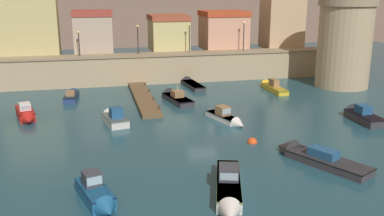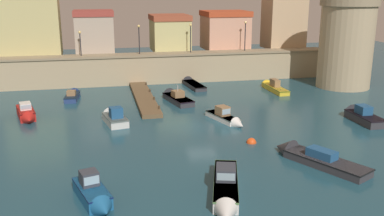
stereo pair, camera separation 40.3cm
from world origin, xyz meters
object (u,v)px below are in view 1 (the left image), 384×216
Objects in this scene: moored_boat_0 at (227,118)px; moored_boat_10 at (190,83)px; quay_lamp_3 at (244,31)px; moored_boat_3 at (72,95)px; moored_boat_4 at (26,114)px; moored_boat_5 at (312,156)px; moored_boat_6 at (359,114)px; moored_boat_8 at (229,189)px; quay_lamp_1 at (138,35)px; moored_boat_1 at (114,117)px; mooring_buoy_0 at (252,143)px; moored_boat_11 at (174,97)px; fortress_tower at (345,43)px; moored_boat_2 at (271,86)px; quay_lamp_2 at (189,34)px; moored_boat_9 at (97,195)px; quay_lamp_0 at (79,39)px.

moored_boat_0 reaches higher than moored_boat_10.
quay_lamp_3 is 0.79× the size of moored_boat_3.
moored_boat_4 is 0.77× the size of moored_boat_10.
moored_boat_3 is at bearing -164.08° from quay_lamp_3.
moored_boat_5 is (-4.89, -28.48, -5.85)m from quay_lamp_3.
moored_boat_8 is at bearing 126.84° from moored_boat_6.
quay_lamp_1 is 0.49× the size of moored_boat_5.
moored_boat_1 is 6.10× the size of mooring_buoy_0.
quay_lamp_3 is 15.74m from moored_boat_11.
fortress_tower is 24.86m from mooring_buoy_0.
moored_boat_10 is at bearing -171.91° from moored_boat_8.
quay_lamp_1 is at bearing 63.84° from moored_boat_2.
quay_lamp_2 is 0.54× the size of moored_boat_2.
fortress_tower is 36.46m from moored_boat_4.
moored_boat_4 is at bearing -177.70° from moored_boat_9.
moored_boat_9 reaches higher than moored_boat_4.
moored_boat_6 is (29.67, -6.78, -0.04)m from moored_boat_4.
moored_boat_9 is at bearing -79.98° from moored_boat_8.
fortress_tower is 33.78m from moored_boat_8.
moored_boat_5 reaches higher than moored_boat_3.
moored_boat_0 is at bearing -114.11° from moored_boat_1.
moored_boat_10 is 8.54× the size of mooring_buoy_0.
quay_lamp_0 is at bearing 72.08° from moored_boat_10.
quay_lamp_0 is at bearing 51.23° from moored_boat_6.
moored_boat_3 is 11.13m from moored_boat_11.
moored_boat_10 is at bearing 141.56° from moored_boat_9.
quay_lamp_2 is at bearing 89.13° from mooring_buoy_0.
quay_lamp_0 is at bearing 166.60° from fortress_tower.
moored_boat_8 reaches higher than moored_boat_2.
fortress_tower is 38.48m from moored_boat_9.
moored_boat_6 is at bearing -39.14° from quay_lamp_0.
moored_boat_2 is at bearing 89.94° from moored_boat_4.
quay_lamp_3 reaches higher than mooring_buoy_0.
quay_lamp_2 is at bearing 157.00° from fortress_tower.
moored_boat_0 is 18.43m from moored_boat_3.
moored_boat_9 is at bearing 151.70° from moored_boat_10.
quay_lamp_2 is 0.74× the size of moored_boat_3.
moored_boat_8 is (-4.92, -32.32, -5.59)m from quay_lamp_2.
moored_boat_4 is at bearing 149.63° from mooring_buoy_0.
quay_lamp_0 is 0.59× the size of moored_boat_4.
quay_lamp_1 is 0.68× the size of moored_boat_0.
moored_boat_8 is (9.55, -26.12, 0.13)m from moored_boat_3.
moored_boat_11 reaches higher than moored_boat_5.
quay_lamp_1 is 0.55× the size of moored_boat_11.
fortress_tower is 1.42× the size of moored_boat_8.
moored_boat_4 is (-26.67, -6.57, 0.13)m from moored_boat_2.
moored_boat_6 is 0.82× the size of moored_boat_10.
moored_boat_9 reaches higher than moored_boat_5.
quay_lamp_2 is 0.55× the size of moored_boat_11.
fortress_tower is 29.61m from moored_boat_1.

